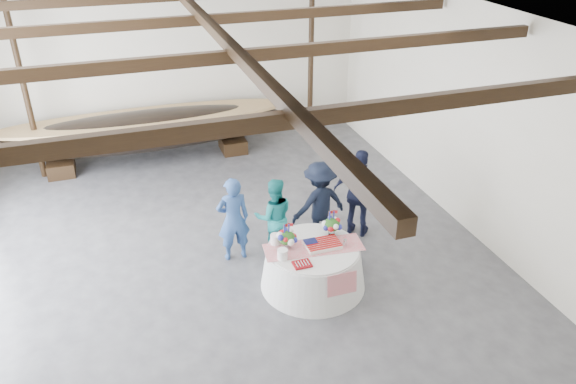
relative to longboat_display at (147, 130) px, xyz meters
name	(u,v)px	position (x,y,z in m)	size (l,w,h in m)	color
floor	(230,265)	(0.90, -5.10, -0.87)	(10.00, 12.00, 0.01)	#3D3D42
wall_back	(172,64)	(0.90, 0.90, 1.38)	(10.00, 0.02, 4.50)	silver
wall_right	(474,123)	(5.90, -5.10, 1.38)	(0.02, 12.00, 4.50)	silver
ceiling	(216,23)	(0.90, -5.10, 3.63)	(10.00, 12.00, 0.01)	white
pavilion_structure	(207,43)	(0.90, -4.24, 3.13)	(9.80, 11.76, 4.50)	black
longboat_display	(147,130)	(0.00, 0.00, 0.00)	(7.29, 1.46, 1.37)	black
banquet_table	(313,266)	(2.17, -6.14, -0.47)	(1.87, 1.87, 0.80)	silver
tabletop_items	(309,237)	(2.14, -6.00, 0.08)	(1.78, 0.98, 0.40)	red
guest_woman_blue	(233,219)	(1.05, -4.86, -0.02)	(0.63, 0.41, 1.71)	navy
guest_woman_teal	(274,217)	(1.84, -4.91, -0.09)	(0.77, 0.60, 1.58)	teal
guest_man_left	(319,204)	(2.78, -4.86, 0.00)	(1.13, 0.65, 1.76)	black
guest_man_right	(360,194)	(3.65, -4.85, 0.06)	(1.10, 0.46, 1.87)	black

